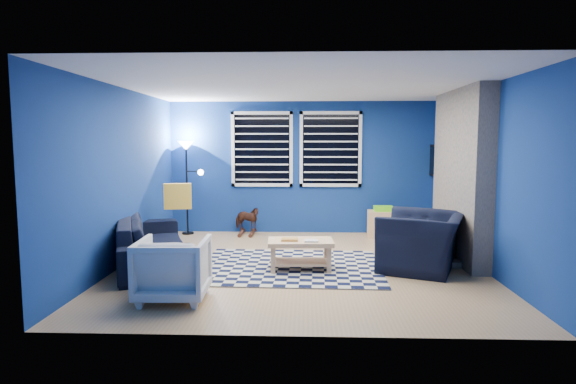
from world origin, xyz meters
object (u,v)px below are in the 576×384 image
at_px(sofa, 152,241).
at_px(floor_lamp, 187,158).
at_px(armchair_bent, 173,269).
at_px(coffee_table, 300,248).
at_px(cabinet, 383,223).
at_px(armchair_big, 422,241).
at_px(rocking_horse, 247,219).
at_px(tv, 438,161).

distance_m(sofa, floor_lamp, 2.53).
bearing_deg(armchair_bent, coffee_table, -139.62).
bearing_deg(cabinet, armchair_bent, -122.37).
distance_m(armchair_big, cabinet, 2.25).
bearing_deg(armchair_bent, sofa, -66.39).
distance_m(coffee_table, floor_lamp, 3.49).
bearing_deg(armchair_bent, rocking_horse, -97.42).
bearing_deg(armchair_big, armchair_bent, -43.45).
distance_m(sofa, cabinet, 4.19).
relative_size(armchair_big, armchair_bent, 1.55).
xyz_separation_m(sofa, floor_lamp, (-0.03, 2.28, 1.10)).
bearing_deg(tv, armchair_bent, -137.25).
bearing_deg(cabinet, rocking_horse, -176.65).
xyz_separation_m(armchair_big, armchair_bent, (-3.05, -1.39, -0.04)).
relative_size(rocking_horse, floor_lamp, 0.31).
distance_m(sofa, rocking_horse, 2.50).
bearing_deg(cabinet, armchair_big, -79.79).
height_order(coffee_table, floor_lamp, floor_lamp).
bearing_deg(floor_lamp, armchair_bent, -78.73).
height_order(sofa, armchair_big, armchair_big).
bearing_deg(armchair_big, cabinet, -153.85).
distance_m(cabinet, floor_lamp, 3.83).
bearing_deg(coffee_table, sofa, 173.64).
xyz_separation_m(armchair_bent, rocking_horse, (0.35, 3.76, -0.05)).
xyz_separation_m(armchair_bent, cabinet, (2.88, 3.64, -0.10)).
xyz_separation_m(cabinet, floor_lamp, (-3.64, 0.14, 1.18)).
xyz_separation_m(tv, coffee_table, (-2.43, -2.26, -1.10)).
distance_m(tv, sofa, 5.09).
bearing_deg(tv, cabinet, 173.69).
distance_m(tv, armchair_bent, 5.31).
bearing_deg(cabinet, coffee_table, -116.23).
xyz_separation_m(armchair_bent, coffee_table, (1.39, 1.27, -0.05)).
bearing_deg(floor_lamp, coffee_table, -49.52).
xyz_separation_m(sofa, cabinet, (3.61, 2.13, -0.09)).
xyz_separation_m(tv, cabinet, (-0.94, 0.10, -1.15)).
height_order(tv, armchair_big, tv).
height_order(armchair_big, armchair_bent, armchair_big).
distance_m(tv, armchair_big, 2.49).
height_order(armchair_bent, coffee_table, armchair_bent).
xyz_separation_m(rocking_horse, cabinet, (2.53, -0.12, -0.05)).
relative_size(sofa, armchair_big, 1.95).
distance_m(tv, coffee_table, 3.50).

